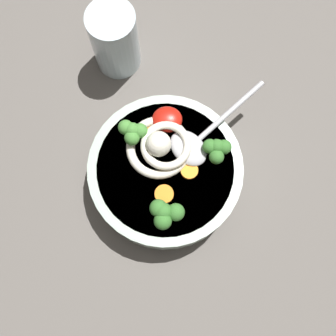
{
  "coord_description": "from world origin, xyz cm",
  "views": [
    {
      "loc": [
        0.95,
        -17.27,
        68.94
      ],
      "look_at": [
        0.39,
        -2.82,
        9.49
      ],
      "focal_mm": 46.0,
      "sensor_mm": 36.0,
      "label": 1
    }
  ],
  "objects_px": {
    "soup_bowl": "(168,173)",
    "soup_spoon": "(195,142)",
    "noodle_pile": "(160,145)",
    "drinking_glass": "(115,40)"
  },
  "relations": [
    {
      "from": "soup_bowl",
      "to": "soup_spoon",
      "type": "xyz_separation_m",
      "value": [
        0.04,
        0.04,
        0.04
      ]
    },
    {
      "from": "noodle_pile",
      "to": "soup_spoon",
      "type": "distance_m",
      "value": 0.05
    },
    {
      "from": "soup_spoon",
      "to": "drinking_glass",
      "type": "bearing_deg",
      "value": 83.18
    },
    {
      "from": "soup_bowl",
      "to": "soup_spoon",
      "type": "distance_m",
      "value": 0.07
    },
    {
      "from": "soup_spoon",
      "to": "noodle_pile",
      "type": "bearing_deg",
      "value": 143.44
    },
    {
      "from": "soup_bowl",
      "to": "drinking_glass",
      "type": "xyz_separation_m",
      "value": [
        -0.09,
        0.2,
        0.03
      ]
    },
    {
      "from": "noodle_pile",
      "to": "soup_spoon",
      "type": "height_order",
      "value": "noodle_pile"
    },
    {
      "from": "noodle_pile",
      "to": "soup_spoon",
      "type": "bearing_deg",
      "value": 8.11
    },
    {
      "from": "soup_bowl",
      "to": "soup_spoon",
      "type": "relative_size",
      "value": 1.53
    },
    {
      "from": "soup_bowl",
      "to": "noodle_pile",
      "type": "distance_m",
      "value": 0.06
    }
  ]
}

